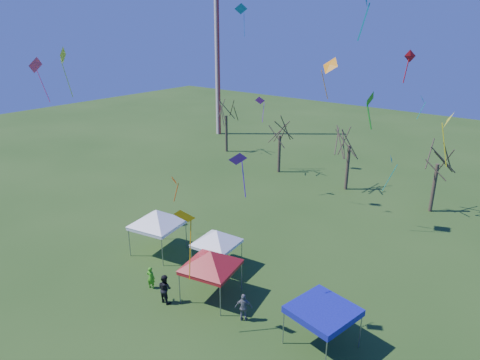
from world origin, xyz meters
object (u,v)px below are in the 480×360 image
object	(u,v)px
tree_0	(226,102)
tent_red	(211,254)
tent_white_mid	(217,233)
radio_mast	(217,49)
person_green	(151,278)
tree_2	(351,129)
tent_blue	(323,311)
tent_white_west	(156,213)
person_dark	(165,289)
tree_1	(280,122)
tree_3	(441,146)
person_grey	(244,307)

from	to	relation	value
tree_0	tent_red	world-z (taller)	tree_0
tree_0	tent_white_mid	xyz separation A→B (m)	(18.02, -22.48, -3.81)
radio_mast	person_green	world-z (taller)	radio_mast
tree_2	tent_blue	xyz separation A→B (m)	(8.89, -21.88, -4.12)
tree_2	tent_red	distance (m)	22.53
tree_0	tree_2	xyz separation A→B (m)	(18.48, -3.01, -0.20)
tent_white_west	person_dark	size ratio (longest dim) A/B	2.35
tent_white_west	tent_red	distance (m)	7.03
tree_1	tent_blue	bearing A→B (deg)	-52.04
tent_blue	person_dark	xyz separation A→B (m)	(-9.26, -2.49, -1.24)
tree_2	tree_3	distance (m)	8.41
tree_1	tent_red	bearing A→B (deg)	-66.26
radio_mast	tree_3	xyz separation A→B (m)	(34.03, -9.96, -6.42)
tree_2	tent_white_mid	world-z (taller)	tree_2
tent_blue	tree_1	bearing A→B (deg)	127.96
tree_1	person_grey	xyz separation A→B (m)	(12.84, -23.04, -4.93)
tree_0	tent_white_west	xyz separation A→B (m)	(13.17, -23.50, -3.32)
radio_mast	tree_1	size ratio (longest dim) A/B	3.31
tent_white_west	person_grey	xyz separation A→B (m)	(9.75, -2.27, -2.31)
tree_3	tent_white_mid	size ratio (longest dim) A/B	2.12
tree_2	tree_3	world-z (taller)	tree_2
tent_blue	tent_white_mid	bearing A→B (deg)	165.56
tree_0	tent_red	size ratio (longest dim) A/B	2.04
person_grey	person_green	world-z (taller)	person_grey
tree_3	tent_white_mid	xyz separation A→B (m)	(-8.86, -19.14, -3.40)
radio_mast	person_green	distance (m)	42.61
tree_2	person_green	bearing A→B (deg)	-95.15
tree_2	person_green	xyz separation A→B (m)	(-2.16, -23.94, -5.53)
tent_red	person_grey	xyz separation A→B (m)	(2.94, -0.53, -2.15)
radio_mast	tent_white_west	bearing A→B (deg)	-55.99
tent_white_mid	person_dark	xyz separation A→B (m)	(0.09, -4.89, -1.75)
tent_red	tent_blue	distance (m)	7.44
tent_white_mid	tree_0	bearing A→B (deg)	128.72
tent_blue	person_dark	bearing A→B (deg)	-164.97
tent_red	tent_white_mid	bearing A→B (deg)	125.32
person_green	tree_1	bearing A→B (deg)	-92.69
tent_white_mid	person_green	xyz separation A→B (m)	(-1.70, -4.47, -1.92)
person_dark	tent_white_mid	bearing A→B (deg)	-90.22
radio_mast	person_grey	world-z (taller)	radio_mast
tree_0	person_dark	size ratio (longest dim) A/B	4.54
tree_1	tree_2	distance (m)	8.42
tree_0	tree_1	world-z (taller)	tree_0
tent_white_mid	tent_blue	size ratio (longest dim) A/B	1.06
tree_2	person_dark	distance (m)	24.95
tent_white_west	person_green	size ratio (longest dim) A/B	2.88
person_dark	person_grey	bearing A→B (deg)	-162.85
tent_white_west	person_grey	bearing A→B (deg)	-13.13
person_dark	tent_white_west	bearing A→B (deg)	-39.34
tree_1	person_dark	size ratio (longest dim) A/B	4.06
radio_mast	person_dark	size ratio (longest dim) A/B	13.46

